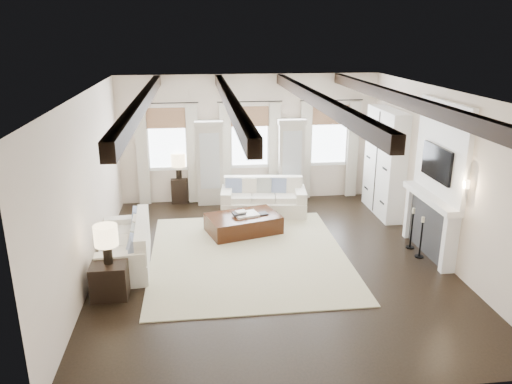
{
  "coord_description": "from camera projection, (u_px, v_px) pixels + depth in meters",
  "views": [
    {
      "loc": [
        -1.33,
        -8.56,
        4.23
      ],
      "look_at": [
        -0.19,
        0.79,
        1.15
      ],
      "focal_mm": 35.0,
      "sensor_mm": 36.0,
      "label": 1
    }
  ],
  "objects": [
    {
      "name": "side_table_front",
      "position": [
        110.0,
        279.0,
        8.25
      ],
      "size": [
        0.59,
        0.59,
        0.59
      ],
      "primitive_type": "cube",
      "color": "black",
      "rests_on": "ground"
    },
    {
      "name": "sofa_back",
      "position": [
        263.0,
        200.0,
        11.93
      ],
      "size": [
        2.08,
        1.12,
        0.85
      ],
      "color": "white",
      "rests_on": "ground"
    },
    {
      "name": "ground",
      "position": [
        271.0,
        261.0,
        9.55
      ],
      "size": [
        7.5,
        7.5,
        0.0
      ],
      "primitive_type": "plane",
      "color": "black",
      "rests_on": "ground"
    },
    {
      "name": "lamp_front",
      "position": [
        106.0,
        238.0,
        8.02
      ],
      "size": [
        0.38,
        0.38,
        0.66
      ],
      "color": "black",
      "rests_on": "side_table_front"
    },
    {
      "name": "area_rug",
      "position": [
        249.0,
        255.0,
        9.77
      ],
      "size": [
        3.78,
        4.32,
        0.02
      ],
      "primitive_type": "cube",
      "color": "beige",
      "rests_on": "ground"
    },
    {
      "name": "side_table_back",
      "position": [
        180.0,
        190.0,
        12.79
      ],
      "size": [
        0.42,
        0.42,
        0.63
      ],
      "primitive_type": "cube",
      "color": "black",
      "rests_on": "ground"
    },
    {
      "name": "lamp_back",
      "position": [
        178.0,
        161.0,
        12.56
      ],
      "size": [
        0.38,
        0.38,
        0.65
      ],
      "color": "black",
      "rests_on": "side_table_back"
    },
    {
      "name": "tray",
      "position": [
        246.0,
        214.0,
        10.79
      ],
      "size": [
        0.59,
        0.5,
        0.04
      ],
      "primitive_type": "cube",
      "rotation": [
        0.0,
        0.0,
        0.28
      ],
      "color": "white",
      "rests_on": "ottoman"
    },
    {
      "name": "room_shell",
      "position": [
        302.0,
        153.0,
        9.89
      ],
      "size": [
        6.54,
        7.54,
        3.22
      ],
      "color": "beige",
      "rests_on": "ground"
    },
    {
      "name": "book_upper",
      "position": [
        241.0,
        212.0,
        10.73
      ],
      "size": [
        0.26,
        0.22,
        0.03
      ],
      "primitive_type": "cube",
      "rotation": [
        0.0,
        0.0,
        0.28
      ],
      "color": "beige",
      "rests_on": "book_lower"
    },
    {
      "name": "ottoman",
      "position": [
        243.0,
        224.0,
        10.85
      ],
      "size": [
        1.72,
        1.33,
        0.4
      ],
      "primitive_type": "cube",
      "rotation": [
        0.0,
        0.0,
        0.28
      ],
      "color": "black",
      "rests_on": "ground"
    },
    {
      "name": "sofa_left",
      "position": [
        128.0,
        248.0,
        9.33
      ],
      "size": [
        1.02,
        2.04,
        0.85
      ],
      "color": "white",
      "rests_on": "ground"
    },
    {
      "name": "candlestick_near",
      "position": [
        421.0,
        241.0,
        9.62
      ],
      "size": [
        0.17,
        0.17,
        0.84
      ],
      "color": "black",
      "rests_on": "ground"
    },
    {
      "name": "book_loose",
      "position": [
        262.0,
        214.0,
        10.84
      ],
      "size": [
        0.28,
        0.24,
        0.03
      ],
      "primitive_type": "cube",
      "rotation": [
        0.0,
        0.0,
        0.28
      ],
      "color": "#262628",
      "rests_on": "ottoman"
    },
    {
      "name": "book_lower",
      "position": [
        239.0,
        213.0,
        10.73
      ],
      "size": [
        0.31,
        0.26,
        0.04
      ],
      "primitive_type": "cube",
      "rotation": [
        0.0,
        0.0,
        0.28
      ],
      "color": "#262628",
      "rests_on": "tray"
    },
    {
      "name": "candlestick_far",
      "position": [
        411.0,
        232.0,
        10.03
      ],
      "size": [
        0.17,
        0.17,
        0.86
      ],
      "color": "black",
      "rests_on": "ground"
    }
  ]
}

